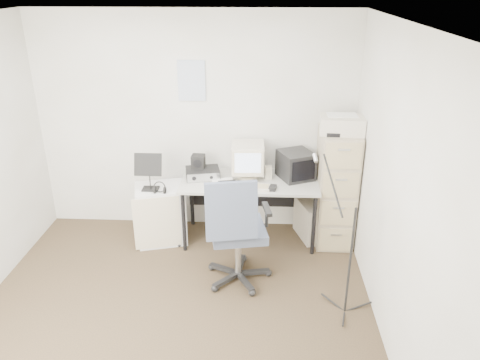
{
  "coord_description": "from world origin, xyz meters",
  "views": [
    {
      "loc": [
        0.76,
        -3.26,
        2.8
      ],
      "look_at": [
        0.55,
        0.95,
        0.95
      ],
      "focal_mm": 35.0,
      "sensor_mm": 36.0,
      "label": 1
    }
  ],
  "objects_px": {
    "filing_cabinet": "(335,188)",
    "side_cart": "(161,214)",
    "office_chair": "(238,228)",
    "desk": "(249,210)"
  },
  "relations": [
    {
      "from": "filing_cabinet",
      "to": "side_cart",
      "type": "bearing_deg",
      "value": -176.72
    },
    {
      "from": "office_chair",
      "to": "side_cart",
      "type": "relative_size",
      "value": 1.75
    },
    {
      "from": "desk",
      "to": "side_cart",
      "type": "height_order",
      "value": "desk"
    },
    {
      "from": "side_cart",
      "to": "filing_cabinet",
      "type": "bearing_deg",
      "value": -11.59
    },
    {
      "from": "filing_cabinet",
      "to": "side_cart",
      "type": "distance_m",
      "value": 1.97
    },
    {
      "from": "desk",
      "to": "filing_cabinet",
      "type": "bearing_deg",
      "value": 1.81
    },
    {
      "from": "desk",
      "to": "office_chair",
      "type": "xyz_separation_m",
      "value": [
        -0.08,
        -0.8,
        0.21
      ]
    },
    {
      "from": "filing_cabinet",
      "to": "side_cart",
      "type": "height_order",
      "value": "filing_cabinet"
    },
    {
      "from": "side_cart",
      "to": "desk",
      "type": "bearing_deg",
      "value": -10.19
    },
    {
      "from": "filing_cabinet",
      "to": "side_cart",
      "type": "xyz_separation_m",
      "value": [
        -1.94,
        -0.11,
        -0.32
      ]
    }
  ]
}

